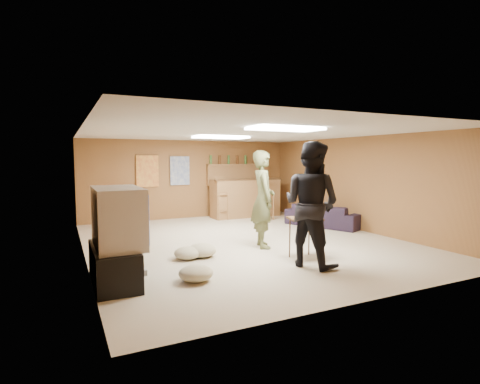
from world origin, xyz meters
name	(u,v)px	position (x,y,z in m)	size (l,w,h in m)	color
ground	(244,242)	(0.00, 0.00, 0.00)	(7.00, 7.00, 0.00)	#BAAB8E
ceiling	(244,133)	(0.00, 0.00, 2.20)	(6.00, 7.00, 0.02)	silver
wall_back	(190,179)	(0.00, 3.50, 1.10)	(6.00, 0.02, 2.20)	brown
wall_front	(377,209)	(0.00, -3.50, 1.10)	(6.00, 0.02, 2.20)	brown
wall_left	(83,194)	(-3.00, 0.00, 1.10)	(0.02, 7.00, 2.20)	brown
wall_right	(358,184)	(3.00, 0.00, 1.10)	(0.02, 7.00, 2.20)	brown
tv_stand	(114,265)	(-2.72, -1.50, 0.25)	(0.55, 1.30, 0.50)	black
dvd_box	(131,270)	(-2.50, -1.50, 0.15)	(0.35, 0.50, 0.08)	#B2B2B7
tv_body	(118,217)	(-2.65, -1.50, 0.90)	(0.60, 1.10, 0.80)	#B2B2B7
tv_screen	(141,216)	(-2.34, -1.50, 0.90)	(0.02, 0.95, 0.65)	navy
bar_counter	(245,198)	(1.50, 2.95, 0.55)	(2.00, 0.60, 1.10)	brown
bar_lip	(249,179)	(1.50, 2.70, 1.10)	(2.10, 0.12, 0.05)	#402814
bar_shelf	(239,165)	(1.50, 3.40, 1.50)	(2.00, 0.18, 0.05)	brown
bar_backing	(238,175)	(1.50, 3.42, 1.20)	(2.00, 0.14, 0.60)	brown
poster_left	(147,171)	(-1.20, 3.46, 1.35)	(0.60, 0.03, 0.85)	#BF3F26
poster_right	(180,171)	(-0.30, 3.46, 1.35)	(0.55, 0.03, 0.80)	#334C99
folding_chair_stack	(118,207)	(-2.00, 3.30, 0.45)	(0.50, 0.14, 0.90)	#A51E35
ceiling_panel_front	(285,129)	(0.00, -1.50, 2.17)	(1.20, 0.60, 0.04)	white
ceiling_panel_back	(221,137)	(0.00, 1.20, 2.17)	(1.20, 0.60, 0.04)	white
person_olive	(263,199)	(0.12, -0.56, 0.92)	(0.67, 0.44, 1.84)	brown
person_black	(311,204)	(0.19, -1.97, 0.98)	(0.95, 0.74, 1.95)	black
sofa	(324,215)	(2.58, 0.71, 0.27)	(1.88, 0.73, 0.55)	black
tray_table	(305,238)	(0.36, -1.57, 0.35)	(0.53, 0.43, 0.69)	#402814
cup_red_near	(298,214)	(0.27, -1.49, 0.75)	(0.08, 0.08, 0.11)	red
cup_red_far	(312,215)	(0.44, -1.66, 0.75)	(0.08, 0.08, 0.11)	red
cup_blue	(309,213)	(0.50, -1.49, 0.75)	(0.09, 0.09, 0.12)	navy
bar_stool_left	(222,199)	(0.67, 2.76, 0.56)	(0.36, 0.36, 1.12)	brown
bar_stool_right	(267,198)	(1.81, 2.23, 0.61)	(0.39, 0.39, 1.22)	brown
cushion_near_tv	(202,250)	(-1.18, -0.73, 0.11)	(0.50, 0.50, 0.23)	tan
cushion_mid	(188,253)	(-1.45, -0.76, 0.10)	(0.46, 0.46, 0.20)	tan
cushion_far	(196,273)	(-1.69, -1.91, 0.11)	(0.48, 0.48, 0.22)	tan
bottle_row	(237,160)	(1.44, 3.38, 1.65)	(1.76, 0.08, 0.26)	#3F7233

